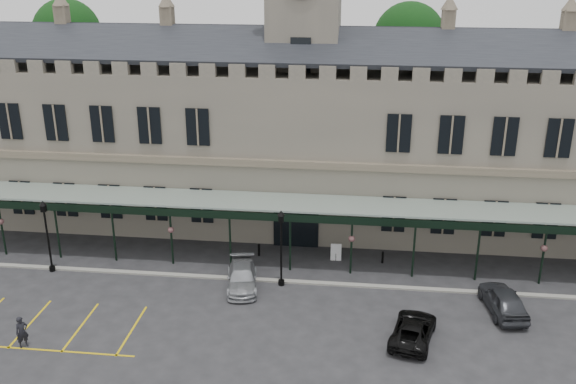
# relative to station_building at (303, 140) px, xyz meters

# --- Properties ---
(ground) EXTENTS (140.00, 140.00, 0.00)m
(ground) POSITION_rel_station_building_xyz_m (0.00, -15.91, -6.47)
(ground) COLOR #262629
(station_building) EXTENTS (60.00, 10.36, 17.30)m
(station_building) POSITION_rel_station_building_xyz_m (0.00, 0.00, 0.00)
(station_building) COLOR #676256
(station_building) RESTS_ON ground
(clock_tower) EXTENTS (5.60, 5.60, 24.80)m
(clock_tower) POSITION_rel_station_building_xyz_m (0.00, 0.09, 6.64)
(clock_tower) COLOR #676256
(clock_tower) RESTS_ON ground
(canopy) EXTENTS (50.00, 4.10, 4.30)m
(canopy) POSITION_rel_station_building_xyz_m (0.00, -8.45, -4.06)
(canopy) COLOR #8C9E93
(canopy) RESTS_ON ground
(kerb) EXTENTS (60.00, 0.40, 0.12)m
(kerb) POSITION_rel_station_building_xyz_m (0.00, -10.41, -6.41)
(kerb) COLOR gray
(kerb) RESTS_ON ground
(parking_markings) EXTENTS (16.00, 6.00, 0.01)m
(parking_markings) POSITION_rel_station_building_xyz_m (-14.00, -17.41, -6.47)
(parking_markings) COLOR gold
(parking_markings) RESTS_ON ground
(tree_behind_left) EXTENTS (6.00, 6.00, 16.00)m
(tree_behind_left) POSITION_rel_station_building_xyz_m (-22.00, 9.09, 6.35)
(tree_behind_left) COLOR #332314
(tree_behind_left) RESTS_ON ground
(tree_behind_mid) EXTENTS (6.00, 6.00, 16.00)m
(tree_behind_mid) POSITION_rel_station_building_xyz_m (8.00, 9.09, 6.35)
(tree_behind_mid) COLOR #332314
(tree_behind_mid) RESTS_ON ground
(lamp_post_left) EXTENTS (0.47, 0.47, 5.02)m
(lamp_post_left) POSITION_rel_station_building_xyz_m (-15.66, -10.68, -3.49)
(lamp_post_left) COLOR black
(lamp_post_left) RESTS_ON ground
(lamp_post_mid) EXTENTS (0.49, 0.49, 5.13)m
(lamp_post_mid) POSITION_rel_station_building_xyz_m (-0.32, -10.80, -3.43)
(lamp_post_mid) COLOR black
(lamp_post_mid) RESTS_ON ground
(sign_board) EXTENTS (0.73, 0.08, 1.25)m
(sign_board) POSITION_rel_station_building_xyz_m (2.96, -6.98, -5.86)
(sign_board) COLOR black
(sign_board) RESTS_ON ground
(bollard_left) EXTENTS (0.16, 0.16, 0.88)m
(bollard_left) POSITION_rel_station_building_xyz_m (-2.39, -6.86, -6.03)
(bollard_left) COLOR black
(bollard_left) RESTS_ON ground
(bollard_right) EXTENTS (0.15, 0.15, 0.84)m
(bollard_right) POSITION_rel_station_building_xyz_m (6.12, -6.98, -6.05)
(bollard_right) COLOR black
(bollard_right) RESTS_ON ground
(car_taxi) EXTENTS (2.61, 4.80, 1.32)m
(car_taxi) POSITION_rel_station_building_xyz_m (-2.75, -11.32, -5.81)
(car_taxi) COLOR #989B9F
(car_taxi) RESTS_ON ground
(car_van) EXTENTS (3.08, 4.87, 1.25)m
(car_van) POSITION_rel_station_building_xyz_m (7.57, -16.01, -5.84)
(car_van) COLOR black
(car_van) RESTS_ON ground
(car_right_a) EXTENTS (2.51, 4.83, 1.57)m
(car_right_a) POSITION_rel_station_building_xyz_m (13.00, -12.51, -5.68)
(car_right_a) COLOR #303237
(car_right_a) RESTS_ON ground
(person_a) EXTENTS (0.77, 0.78, 1.81)m
(person_a) POSITION_rel_station_building_xyz_m (-13.20, -19.12, -5.56)
(person_a) COLOR black
(person_a) RESTS_ON ground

